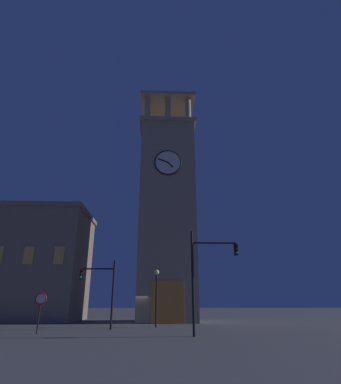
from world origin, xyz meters
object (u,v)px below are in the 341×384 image
traffic_signal_near (207,268)px  no_horn_sign (41,302)px  traffic_signal_mid (102,284)px  clocktower (167,214)px  street_lamp (156,286)px

traffic_signal_near → no_horn_sign: traffic_signal_near is taller
traffic_signal_mid → clocktower: bearing=-117.6°
clocktower → traffic_signal_near: bearing=97.7°
clocktower → street_lamp: 11.73m
clocktower → street_lamp: bearing=82.2°
no_horn_sign → traffic_signal_near: bearing=169.4°
traffic_signal_mid → no_horn_sign: 4.89m
street_lamp → no_horn_sign: street_lamp is taller
clocktower → traffic_signal_near: size_ratio=4.62×
traffic_signal_mid → street_lamp: 4.82m
clocktower → street_lamp: size_ratio=6.32×
traffic_signal_near → street_lamp: size_ratio=1.37×
traffic_signal_mid → no_horn_sign: bearing=44.7°
clocktower → no_horn_sign: (8.69, 13.52, -9.88)m
traffic_signal_near → street_lamp: traffic_signal_near is taller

